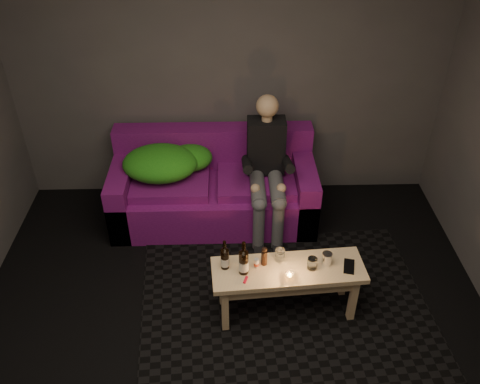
# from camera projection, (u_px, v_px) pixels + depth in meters

# --- Properties ---
(floor) EXTENTS (4.50, 4.50, 0.00)m
(floor) POSITION_uv_depth(u_px,v_px,m) (234.00, 375.00, 3.52)
(floor) COLOR black
(floor) RESTS_ON ground
(room) EXTENTS (4.50, 4.50, 4.50)m
(room) POSITION_uv_depth(u_px,v_px,m) (231.00, 135.00, 2.93)
(room) COLOR silver
(room) RESTS_ON ground
(rug) EXTENTS (2.37, 1.80, 0.01)m
(rug) POSITION_uv_depth(u_px,v_px,m) (285.00, 305.00, 4.03)
(rug) COLOR black
(rug) RESTS_ON floor
(sofa) EXTENTS (1.87, 0.84, 0.80)m
(sofa) POSITION_uv_depth(u_px,v_px,m) (214.00, 189.00, 4.81)
(sofa) COLOR #610D65
(sofa) RESTS_ON floor
(green_blanket) EXTENTS (0.82, 0.56, 0.28)m
(green_blanket) POSITION_uv_depth(u_px,v_px,m) (165.00, 162.00, 4.61)
(green_blanket) COLOR #1C8518
(green_blanket) RESTS_ON sofa
(person) EXTENTS (0.34, 0.78, 1.25)m
(person) POSITION_uv_depth(u_px,v_px,m) (267.00, 165.00, 4.49)
(person) COLOR black
(person) RESTS_ON sofa
(coffee_table) EXTENTS (1.15, 0.44, 0.46)m
(coffee_table) POSITION_uv_depth(u_px,v_px,m) (288.00, 276.00, 3.77)
(coffee_table) COLOR #E9BA88
(coffee_table) RESTS_ON rug
(beer_bottle_a) EXTENTS (0.06, 0.06, 0.25)m
(beer_bottle_a) POSITION_uv_depth(u_px,v_px,m) (225.00, 258.00, 3.67)
(beer_bottle_a) COLOR black
(beer_bottle_a) RESTS_ON coffee_table
(beer_bottle_b) EXTENTS (0.07, 0.07, 0.29)m
(beer_bottle_b) POSITION_uv_depth(u_px,v_px,m) (244.00, 262.00, 3.62)
(beer_bottle_b) COLOR black
(beer_bottle_b) RESTS_ON coffee_table
(salt_shaker) EXTENTS (0.04, 0.04, 0.08)m
(salt_shaker) POSITION_uv_depth(u_px,v_px,m) (256.00, 263.00, 3.71)
(salt_shaker) COLOR silver
(salt_shaker) RESTS_ON coffee_table
(pepper_mill) EXTENTS (0.06, 0.06, 0.12)m
(pepper_mill) POSITION_uv_depth(u_px,v_px,m) (264.00, 258.00, 3.72)
(pepper_mill) COLOR black
(pepper_mill) RESTS_ON coffee_table
(tumbler_back) EXTENTS (0.09, 0.09, 0.09)m
(tumbler_back) POSITION_uv_depth(u_px,v_px,m) (280.00, 255.00, 3.77)
(tumbler_back) COLOR white
(tumbler_back) RESTS_ON coffee_table
(tealight) EXTENTS (0.06, 0.06, 0.05)m
(tealight) POSITION_uv_depth(u_px,v_px,m) (289.00, 276.00, 3.62)
(tealight) COLOR white
(tealight) RESTS_ON coffee_table
(tumbler_front) EXTENTS (0.09, 0.09, 0.09)m
(tumbler_front) POSITION_uv_depth(u_px,v_px,m) (312.00, 263.00, 3.69)
(tumbler_front) COLOR white
(tumbler_front) RESTS_ON coffee_table
(steel_cup) EXTENTS (0.08, 0.08, 0.10)m
(steel_cup) POSITION_uv_depth(u_px,v_px,m) (327.00, 259.00, 3.73)
(steel_cup) COLOR silver
(steel_cup) RESTS_ON coffee_table
(smartphone) EXTENTS (0.11, 0.17, 0.01)m
(smartphone) POSITION_uv_depth(u_px,v_px,m) (349.00, 266.00, 3.73)
(smartphone) COLOR black
(smartphone) RESTS_ON coffee_table
(red_lighter) EXTENTS (0.04, 0.07, 0.01)m
(red_lighter) POSITION_uv_depth(u_px,v_px,m) (246.00, 280.00, 3.62)
(red_lighter) COLOR red
(red_lighter) RESTS_ON coffee_table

